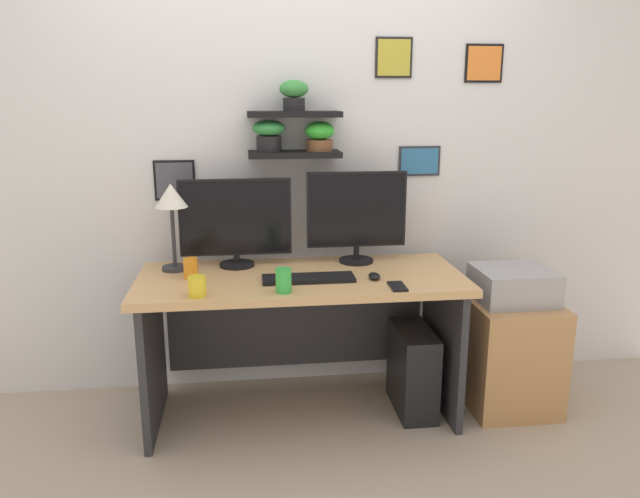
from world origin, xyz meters
TOP-DOWN VIEW (x-y plane):
  - ground_plane at (0.00, 0.00)m, footprint 8.00×8.00m
  - back_wall_assembly at (0.00, 0.44)m, footprint 4.40×0.24m
  - desk at (0.00, 0.05)m, footprint 1.60×0.68m
  - monitor_left at (-0.31, 0.22)m, footprint 0.57×0.18m
  - monitor_right at (0.31, 0.22)m, footprint 0.52×0.18m
  - keyboard at (0.03, -0.09)m, footprint 0.44×0.14m
  - computer_mouse at (0.34, -0.11)m, footprint 0.06×0.09m
  - desk_lamp at (-0.62, 0.17)m, footprint 0.16×0.16m
  - cell_phone at (0.42, -0.25)m, footprint 0.07×0.14m
  - coffee_mug at (-0.48, -0.26)m, footprint 0.08×0.08m
  - pen_cup at (-0.53, 0.01)m, footprint 0.07×0.07m
  - water_cup at (-0.10, -0.26)m, footprint 0.07×0.07m
  - drawer_cabinet at (1.09, -0.02)m, footprint 0.44×0.50m
  - printer at (1.09, -0.02)m, footprint 0.38×0.34m
  - computer_tower_right at (0.58, -0.03)m, footprint 0.18×0.40m

SIDE VIEW (x-z plane):
  - ground_plane at x=0.00m, z-range 0.00..0.00m
  - computer_tower_right at x=0.58m, z-range 0.00..0.45m
  - drawer_cabinet at x=1.09m, z-range 0.00..0.58m
  - desk at x=0.00m, z-range 0.16..0.91m
  - printer at x=1.09m, z-range 0.58..0.75m
  - cell_phone at x=0.42m, z-range 0.75..0.76m
  - keyboard at x=0.03m, z-range 0.75..0.77m
  - computer_mouse at x=0.34m, z-range 0.75..0.78m
  - coffee_mug at x=-0.48m, z-range 0.75..0.84m
  - pen_cup at x=-0.53m, z-range 0.75..0.85m
  - water_cup at x=-0.10m, z-range 0.75..0.86m
  - monitor_left at x=-0.31m, z-range 0.76..1.21m
  - monitor_right at x=0.31m, z-range 0.77..1.25m
  - desk_lamp at x=-0.62m, z-range 0.87..1.31m
  - back_wall_assembly at x=0.00m, z-range 0.00..2.70m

